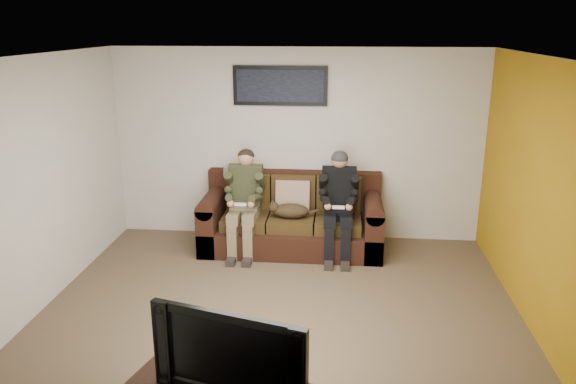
# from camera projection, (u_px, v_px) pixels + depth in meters

# --- Properties ---
(floor) EXTENTS (5.00, 5.00, 0.00)m
(floor) POSITION_uv_depth(u_px,v_px,m) (280.00, 312.00, 5.86)
(floor) COLOR brown
(floor) RESTS_ON ground
(ceiling) EXTENTS (5.00, 5.00, 0.00)m
(ceiling) POSITION_uv_depth(u_px,v_px,m) (278.00, 57.00, 5.10)
(ceiling) COLOR silver
(ceiling) RESTS_ON ground
(wall_back) EXTENTS (5.00, 0.00, 5.00)m
(wall_back) POSITION_uv_depth(u_px,v_px,m) (297.00, 145.00, 7.62)
(wall_back) COLOR beige
(wall_back) RESTS_ON ground
(wall_front) EXTENTS (5.00, 0.00, 5.00)m
(wall_front) POSITION_uv_depth(u_px,v_px,m) (238.00, 303.00, 3.33)
(wall_front) COLOR beige
(wall_front) RESTS_ON ground
(wall_left) EXTENTS (0.00, 4.50, 4.50)m
(wall_left) POSITION_uv_depth(u_px,v_px,m) (35.00, 187.00, 5.70)
(wall_left) COLOR beige
(wall_left) RESTS_ON ground
(wall_right) EXTENTS (0.00, 4.50, 4.50)m
(wall_right) POSITION_uv_depth(u_px,v_px,m) (544.00, 201.00, 5.25)
(wall_right) COLOR beige
(wall_right) RESTS_ON ground
(accent_wall_right) EXTENTS (0.00, 4.50, 4.50)m
(accent_wall_right) POSITION_uv_depth(u_px,v_px,m) (543.00, 201.00, 5.25)
(accent_wall_right) COLOR #A47610
(accent_wall_right) RESTS_ON ground
(sofa) EXTENTS (2.35, 1.02, 0.96)m
(sofa) POSITION_uv_depth(u_px,v_px,m) (292.00, 220.00, 7.50)
(sofa) COLOR black
(sofa) RESTS_ON ground
(throw_pillow) EXTENTS (0.45, 0.21, 0.45)m
(throw_pillow) POSITION_uv_depth(u_px,v_px,m) (293.00, 196.00, 7.45)
(throw_pillow) COLOR tan
(throw_pillow) RESTS_ON sofa
(throw_blanket) EXTENTS (0.48, 0.24, 0.09)m
(throw_blanket) POSITION_uv_depth(u_px,v_px,m) (242.00, 170.00, 7.67)
(throw_blanket) COLOR tan
(throw_blanket) RESTS_ON sofa
(person_left) EXTENTS (0.51, 0.87, 1.33)m
(person_left) POSITION_uv_depth(u_px,v_px,m) (244.00, 196.00, 7.25)
(person_left) COLOR #7C6B4D
(person_left) RESTS_ON sofa
(person_right) EXTENTS (0.51, 0.86, 1.33)m
(person_right) POSITION_uv_depth(u_px,v_px,m) (339.00, 198.00, 7.14)
(person_right) COLOR black
(person_right) RESTS_ON sofa
(cat) EXTENTS (0.66, 0.26, 0.24)m
(cat) POSITION_uv_depth(u_px,v_px,m) (289.00, 210.00, 7.25)
(cat) COLOR #46351B
(cat) RESTS_ON sofa
(framed_poster) EXTENTS (1.25, 0.05, 0.52)m
(framed_poster) POSITION_uv_depth(u_px,v_px,m) (280.00, 86.00, 7.38)
(framed_poster) COLOR black
(framed_poster) RESTS_ON wall_back
(television) EXTENTS (1.11, 0.44, 0.64)m
(television) POSITION_uv_depth(u_px,v_px,m) (235.00, 348.00, 3.77)
(television) COLOR black
(television) RESTS_ON tv_stand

